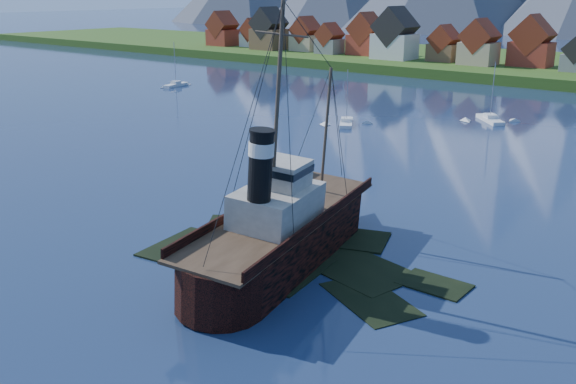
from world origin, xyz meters
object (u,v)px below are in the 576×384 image
Objects in this scene: tugboat_wreck at (291,227)px; sailboat_a at (346,123)px; sailboat_c at (490,120)px; sailboat_b at (176,85)px.

tugboat_wreck is 66.43m from sailboat_a.
tugboat_wreck is 2.92× the size of sailboat_a.
sailboat_c is at bearing 12.81° from sailboat_a.
sailboat_b is at bearing 141.17° from sailboat_c.
sailboat_a is 66.68m from sailboat_b.
sailboat_b is 1.00× the size of sailboat_c.
sailboat_b is 86.19m from sailboat_c.
tugboat_wreck is at bearing -45.60° from sailboat_b.
sailboat_a is (-32.36, 57.94, -2.99)m from tugboat_wreck.
sailboat_b is at bearing 131.29° from tugboat_wreck.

